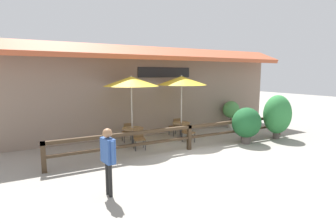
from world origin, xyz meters
TOP-DOWN VIEW (x-y plane):
  - ground_plane at (0.00, 0.00)m, footprint 60.00×60.00m
  - building_facade at (0.00, 4.10)m, footprint 14.28×1.49m
  - patio_railing at (0.00, 1.05)m, footprint 10.40×0.14m
  - patio_umbrella_near at (-1.74, 2.65)m, footprint 2.22×2.22m
  - dining_table_near at (-1.74, 2.65)m, footprint 0.81×0.81m
  - chair_near_streetside at (-1.69, 2.03)m, footprint 0.49×0.49m
  - chair_near_wallside at (-1.71, 3.27)m, footprint 0.46×0.46m
  - patio_umbrella_middle at (0.64, 2.70)m, footprint 2.22×2.22m
  - dining_table_middle at (0.64, 2.70)m, footprint 0.81×0.81m
  - chair_middle_streetside at (0.58, 2.06)m, footprint 0.46×0.46m
  - chair_middle_wallside at (0.70, 3.33)m, footprint 0.45×0.45m
  - potted_plant_tall_tropical at (2.64, 0.69)m, footprint 1.28×1.15m
  - potted_plant_small_flowering at (4.47, 0.64)m, footprint 1.30×1.17m
  - potted_plant_entrance_palm at (4.35, 3.55)m, footprint 0.93×0.84m
  - pedestrian at (-3.84, -1.33)m, footprint 0.27×0.58m

SIDE VIEW (x-z plane):
  - ground_plane at x=0.00m, z-range 0.00..0.00m
  - chair_near_streetside at x=-1.69m, z-range 0.05..0.89m
  - chair_near_wallside at x=-1.71m, z-range 0.05..0.89m
  - chair_middle_streetside at x=0.58m, z-range 0.05..0.89m
  - chair_middle_wallside at x=0.70m, z-range 0.05..0.89m
  - dining_table_near at x=-1.74m, z-range 0.22..0.96m
  - dining_table_middle at x=0.64m, z-range 0.22..0.96m
  - patio_railing at x=0.00m, z-range 0.22..1.17m
  - potted_plant_tall_tropical at x=2.64m, z-range 0.10..1.63m
  - potted_plant_entrance_palm at x=4.35m, z-range 0.23..1.69m
  - pedestrian at x=-3.84m, z-range 0.24..1.90m
  - potted_plant_small_flowering at x=4.47m, z-range 0.11..2.10m
  - building_facade at x=0.00m, z-range 0.05..4.28m
  - patio_umbrella_near at x=-1.74m, z-range 1.20..4.06m
  - patio_umbrella_middle at x=0.64m, z-range 1.20..4.06m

